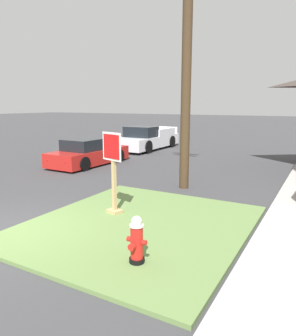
{
  "coord_description": "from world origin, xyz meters",
  "views": [
    {
      "loc": [
        6.07,
        -4.19,
        2.82
      ],
      "look_at": [
        1.58,
        3.77,
        0.99
      ],
      "focal_mm": 34.2,
      "sensor_mm": 36.0,
      "label": 1
    }
  ],
  "objects_px": {
    "fire_hydrant": "(137,241)",
    "pickup_truck_white": "(146,140)",
    "manhole_cover": "(125,189)",
    "parked_sedan_red": "(88,153)",
    "utility_pole": "(187,34)",
    "stop_sign": "(113,175)"
  },
  "relations": [
    {
      "from": "fire_hydrant",
      "to": "pickup_truck_white",
      "type": "distance_m",
      "value": 15.07
    },
    {
      "from": "fire_hydrant",
      "to": "manhole_cover",
      "type": "distance_m",
      "value": 5.25
    },
    {
      "from": "parked_sedan_red",
      "to": "pickup_truck_white",
      "type": "distance_m",
      "value": 5.98
    },
    {
      "from": "pickup_truck_white",
      "to": "utility_pole",
      "type": "bearing_deg",
      "value": -52.68
    },
    {
      "from": "fire_hydrant",
      "to": "parked_sedan_red",
      "type": "bearing_deg",
      "value": 134.5
    },
    {
      "from": "stop_sign",
      "to": "manhole_cover",
      "type": "bearing_deg",
      "value": 117.59
    },
    {
      "from": "fire_hydrant",
      "to": "parked_sedan_red",
      "type": "height_order",
      "value": "parked_sedan_red"
    },
    {
      "from": "fire_hydrant",
      "to": "utility_pole",
      "type": "xyz_separation_m",
      "value": [
        -1.43,
        5.44,
        4.5
      ]
    },
    {
      "from": "fire_hydrant",
      "to": "pickup_truck_white",
      "type": "xyz_separation_m",
      "value": [
        -7.32,
        13.17,
        0.13
      ]
    },
    {
      "from": "stop_sign",
      "to": "manhole_cover",
      "type": "height_order",
      "value": "stop_sign"
    },
    {
      "from": "manhole_cover",
      "to": "utility_pole",
      "type": "distance_m",
      "value": 5.38
    },
    {
      "from": "stop_sign",
      "to": "pickup_truck_white",
      "type": "relative_size",
      "value": 0.39
    },
    {
      "from": "manhole_cover",
      "to": "utility_pole",
      "type": "height_order",
      "value": "utility_pole"
    },
    {
      "from": "manhole_cover",
      "to": "pickup_truck_white",
      "type": "xyz_separation_m",
      "value": [
        -4.25,
        8.94,
        0.61
      ]
    },
    {
      "from": "fire_hydrant",
      "to": "pickup_truck_white",
      "type": "relative_size",
      "value": 0.16
    },
    {
      "from": "stop_sign",
      "to": "manhole_cover",
      "type": "distance_m",
      "value": 2.77
    },
    {
      "from": "manhole_cover",
      "to": "fire_hydrant",
      "type": "bearing_deg",
      "value": -54.1
    },
    {
      "from": "stop_sign",
      "to": "parked_sedan_red",
      "type": "distance_m",
      "value": 7.39
    },
    {
      "from": "stop_sign",
      "to": "pickup_truck_white",
      "type": "height_order",
      "value": "stop_sign"
    },
    {
      "from": "pickup_truck_white",
      "to": "utility_pole",
      "type": "xyz_separation_m",
      "value": [
        5.89,
        -7.73,
        4.37
      ]
    },
    {
      "from": "stop_sign",
      "to": "parked_sedan_red",
      "type": "relative_size",
      "value": 0.49
    },
    {
      "from": "stop_sign",
      "to": "pickup_truck_white",
      "type": "bearing_deg",
      "value": 115.89
    }
  ]
}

